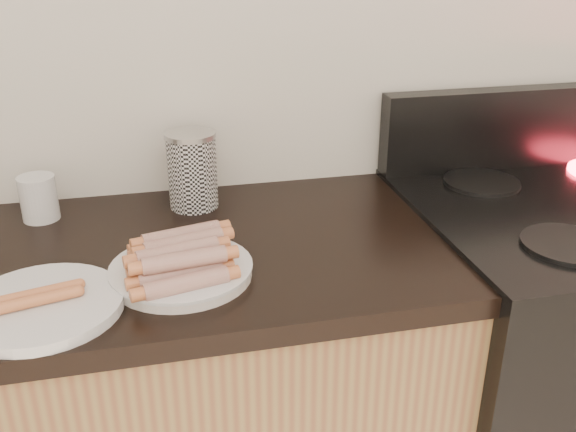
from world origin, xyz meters
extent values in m
cube|color=silver|center=(0.00, 2.00, 1.30)|extent=(4.00, 0.04, 2.60)
cube|color=black|center=(0.78, 1.68, 0.45)|extent=(0.76, 0.65, 0.90)
cube|color=black|center=(0.78, 1.96, 1.01)|extent=(0.76, 0.06, 0.20)
cylinder|color=black|center=(0.61, 1.51, 0.92)|extent=(0.18, 0.18, 0.01)
cylinder|color=black|center=(0.61, 1.84, 0.92)|extent=(0.18, 0.18, 0.01)
cylinder|color=white|center=(-0.12, 1.57, 0.91)|extent=(0.32, 0.32, 0.02)
cylinder|color=silver|center=(-0.35, 1.51, 0.91)|extent=(0.28, 0.28, 0.02)
cylinder|color=#9D3927|center=(-0.12, 1.49, 0.93)|extent=(0.15, 0.06, 0.03)
cylinder|color=#9D3927|center=(-0.12, 1.52, 0.93)|extent=(0.15, 0.06, 0.03)
cylinder|color=#9D3927|center=(-0.12, 1.56, 0.93)|extent=(0.15, 0.06, 0.03)
cylinder|color=#9D3927|center=(-0.12, 1.59, 0.93)|extent=(0.15, 0.06, 0.03)
cylinder|color=#9D3927|center=(-0.12, 1.62, 0.93)|extent=(0.15, 0.06, 0.03)
cylinder|color=#9D3927|center=(-0.12, 1.66, 0.93)|extent=(0.15, 0.06, 0.03)
cylinder|color=#9D3927|center=(-0.12, 1.52, 0.96)|extent=(0.15, 0.06, 0.03)
cylinder|color=#9D3927|center=(-0.12, 1.56, 0.96)|extent=(0.15, 0.06, 0.03)
cylinder|color=#9D3927|center=(-0.12, 1.59, 0.96)|extent=(0.15, 0.06, 0.03)
cylinder|color=#9D3927|center=(-0.12, 1.62, 0.96)|extent=(0.15, 0.06, 0.03)
cylinder|color=#D68058|center=(-0.35, 1.50, 0.93)|extent=(0.12, 0.05, 0.02)
cylinder|color=#D68058|center=(-0.35, 1.52, 0.93)|extent=(0.12, 0.05, 0.02)
cylinder|color=white|center=(-0.07, 1.89, 0.98)|extent=(0.11, 0.11, 0.16)
cylinder|color=silver|center=(-0.07, 1.89, 1.07)|extent=(0.11, 0.11, 0.01)
cylinder|color=silver|center=(-0.40, 1.89, 0.95)|extent=(0.08, 0.08, 0.10)
camera|label=1|loc=(-0.16, 0.55, 1.47)|focal=40.00mm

